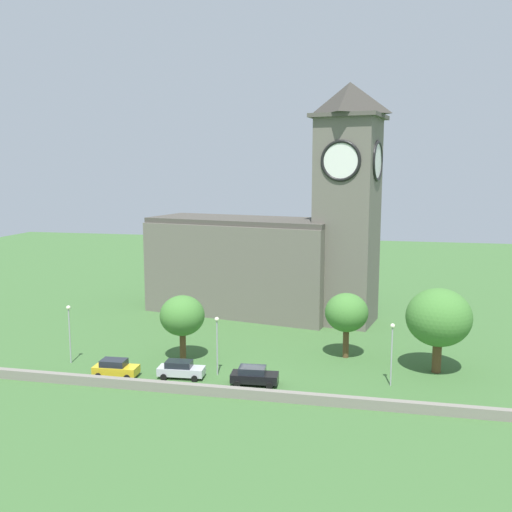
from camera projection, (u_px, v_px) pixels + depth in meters
ground_plane at (279, 336)px, 70.68m from camera, size 200.00×200.00×0.00m
church at (274, 247)px, 79.85m from camera, size 33.76×16.06×31.26m
quay_barrier at (241, 393)px, 51.54m from camera, size 49.92×0.70×0.92m
car_yellow at (116, 368)px, 56.69m from camera, size 4.45×2.31×1.77m
car_silver at (181, 369)px, 56.47m from camera, size 4.64×2.29×1.71m
car_black at (254, 376)px, 54.65m from camera, size 4.62×2.51×1.76m
streetlamp_west_end at (69, 324)px, 60.26m from camera, size 0.44×0.44×6.24m
streetlamp_west_mid at (217, 336)px, 56.73m from camera, size 0.44×0.44×5.95m
streetlamp_central at (392, 344)px, 53.85m from camera, size 0.44×0.44×6.08m
tree_riverside_west at (347, 313)px, 62.00m from camera, size 4.66×4.66×7.13m
tree_riverside_east at (439, 318)px, 57.29m from camera, size 6.47×6.47×8.63m
tree_by_tower at (182, 316)px, 61.29m from camera, size 4.79×4.79×7.04m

